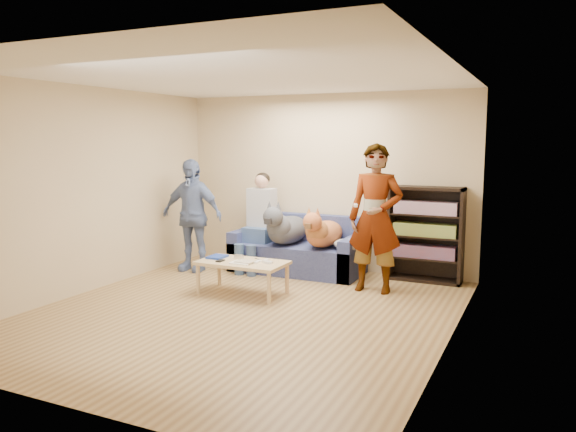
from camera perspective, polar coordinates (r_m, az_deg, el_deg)
The scene contains 27 objects.
ground at distance 6.42m, azimuth -4.61°, elevation -9.76°, with size 5.00×5.00×0.00m, color olive.
ceiling at distance 6.16m, azimuth -4.88°, elevation 13.97°, with size 5.00×5.00×0.00m, color white.
wall_back at distance 8.41m, azimuth 3.76°, elevation 3.45°, with size 4.50×4.50×0.00m, color tan.
wall_front at distance 4.19m, azimuth -21.96°, elevation -1.48°, with size 4.50×4.50×0.00m, color tan.
wall_left at distance 7.53m, azimuth -19.79°, elevation 2.50°, with size 5.00×5.00×0.00m, color tan.
wall_right at distance 5.41m, azimuth 16.43°, elevation 0.74°, with size 5.00×5.00×0.00m, color tan.
blanket at distance 7.75m, azimuth 6.26°, elevation -2.88°, with size 0.44×0.37×0.15m, color #A3A2A7.
person_standing_right at distance 7.17m, azimuth 8.87°, elevation -0.23°, with size 0.69×0.45×1.89m, color gray.
person_standing_left at distance 8.38m, azimuth -9.76°, elevation 0.10°, with size 0.97×0.40×1.65m, color #6F83B1.
held_controller at distance 7.02m, azimuth 6.88°, elevation 1.08°, with size 0.04×0.13×0.03m, color white.
notebook_blue at distance 7.31m, azimuth -7.19°, elevation -4.13°, with size 0.20×0.26×0.03m, color #1B3595.
papers at distance 6.95m, azimuth -4.70°, elevation -4.75°, with size 0.26×0.20×0.01m, color white.
magazine at distance 6.95m, azimuth -4.40°, elevation -4.63°, with size 0.22×0.17×0.01m, color #B1A58E.
camera_silver at distance 7.22m, azimuth -5.01°, elevation -4.14°, with size 0.11×0.06×0.05m, color silver.
controller_a at distance 7.02m, azimuth -2.25°, elevation -4.55°, with size 0.04×0.13×0.03m, color white.
controller_b at distance 6.91m, azimuth -1.97°, elevation -4.74°, with size 0.09×0.06×0.03m, color white.
headphone_cup_a at distance 6.95m, azimuth -3.30°, elevation -4.72°, with size 0.07×0.07×0.02m, color white.
headphone_cup_b at distance 7.02m, azimuth -2.98°, elevation -4.59°, with size 0.07×0.07×0.02m, color white.
pen_orange at distance 6.94m, azimuth -5.45°, elevation -4.81°, with size 0.01×0.01×0.14m, color orange.
pen_black at distance 7.16m, azimuth -3.10°, elevation -4.39°, with size 0.01×0.01×0.14m, color black.
wallet at distance 7.09m, azimuth -6.89°, elevation -4.54°, with size 0.07×0.12×0.01m, color black.
sofa at distance 8.28m, azimuth 1.06°, elevation -3.73°, with size 1.90×0.85×0.82m.
person_seated at distance 8.33m, azimuth -2.99°, elevation -0.22°, with size 0.40×0.73×1.47m.
dog_gray at distance 8.10m, azimuth -0.27°, elevation -1.23°, with size 0.46×1.27×0.67m.
dog_tan at distance 7.87m, azimuth 3.51°, elevation -1.66°, with size 0.42×1.17×0.61m.
coffee_table at distance 7.07m, azimuth -4.65°, elevation -4.98°, with size 1.10×0.60×0.42m.
bookshelf at distance 7.89m, azimuth 13.82°, elevation -1.59°, with size 1.00×0.34×1.30m.
Camera 1 is at (3.05, -5.31, 1.93)m, focal length 35.00 mm.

